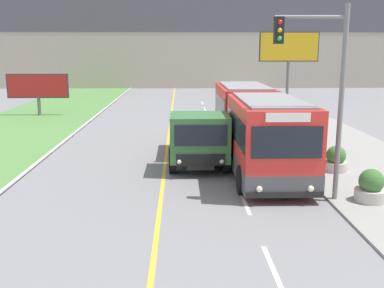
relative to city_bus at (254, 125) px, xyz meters
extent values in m
cube|color=silver|center=(-1.21, -10.30, -1.58)|extent=(0.12, 2.40, 0.01)
cube|color=silver|center=(-1.21, -5.70, -1.58)|extent=(0.12, 2.40, 0.01)
cube|color=silver|center=(-1.21, -1.10, -1.58)|extent=(0.12, 2.40, 0.01)
cube|color=silver|center=(-1.21, 3.50, -1.58)|extent=(0.12, 2.40, 0.01)
cube|color=silver|center=(-1.21, 8.10, -1.58)|extent=(0.12, 2.40, 0.01)
cube|color=silver|center=(-1.21, 12.70, -1.58)|extent=(0.12, 2.40, 0.01)
cube|color=silver|center=(-1.21, 17.30, -1.58)|extent=(0.12, 2.40, 0.01)
cube|color=silver|center=(-1.21, 21.90, -1.58)|extent=(0.12, 2.40, 0.01)
cube|color=#A89E8E|center=(-3.96, 41.98, 8.40)|extent=(80.00, 8.00, 19.97)
cube|color=#4C4C56|center=(-3.96, 37.96, 8.90)|extent=(80.00, 0.04, 6.99)
cube|color=red|center=(0.00, -3.27, 0.07)|extent=(2.52, 5.67, 2.76)
cube|color=#4C4C51|center=(0.00, -3.27, -0.96)|extent=(2.54, 5.69, 0.70)
cube|color=black|center=(0.00, -3.27, 0.49)|extent=(2.54, 5.22, 0.97)
cube|color=gray|center=(0.00, -3.27, 1.49)|extent=(2.14, 5.10, 0.08)
cube|color=red|center=(0.00, 3.30, 0.07)|extent=(2.52, 5.67, 2.76)
cube|color=#4C4C51|center=(0.00, 3.30, -0.96)|extent=(2.54, 5.69, 0.70)
cube|color=black|center=(0.00, 3.30, 0.49)|extent=(2.54, 5.22, 0.97)
cube|color=gray|center=(0.00, 3.30, 1.49)|extent=(2.14, 5.10, 0.08)
cube|color=#474747|center=(0.00, 0.02, 0.07)|extent=(2.32, 0.90, 2.54)
cube|color=black|center=(0.00, -6.12, 0.49)|extent=(2.21, 0.04, 1.01)
cube|color=black|center=(0.00, -6.13, -1.21)|extent=(2.47, 0.06, 0.20)
sphere|color=#F4EAB2|center=(-0.82, -6.14, -1.01)|extent=(0.20, 0.20, 0.20)
sphere|color=#F4EAB2|center=(0.82, -6.14, -1.01)|extent=(0.20, 0.20, 0.20)
cube|color=white|center=(0.00, -6.12, 1.27)|extent=(1.38, 0.04, 0.28)
cylinder|color=black|center=(-1.20, -4.86, -1.08)|extent=(0.28, 1.00, 1.00)
cylinder|color=black|center=(1.20, -4.86, -1.08)|extent=(0.28, 1.00, 1.00)
cylinder|color=black|center=(-1.20, -1.45, -1.08)|extent=(0.28, 1.00, 1.00)
cylinder|color=black|center=(1.20, -1.45, -1.08)|extent=(0.28, 1.00, 1.00)
cylinder|color=black|center=(-1.20, 3.87, -1.08)|extent=(0.28, 1.00, 1.00)
cylinder|color=black|center=(1.20, 3.87, -1.08)|extent=(0.28, 1.00, 1.00)
cube|color=black|center=(-2.53, 0.09, -1.14)|extent=(1.05, 6.19, 0.20)
cube|color=#38753D|center=(-2.53, -1.88, -0.14)|extent=(2.33, 2.27, 1.79)
cube|color=black|center=(-2.53, -3.03, 0.13)|extent=(1.98, 0.04, 0.81)
cube|color=black|center=(-2.53, -3.04, -0.82)|extent=(1.87, 0.06, 0.44)
sphere|color=silver|center=(-3.35, -3.05, -0.89)|extent=(0.18, 0.18, 0.18)
sphere|color=silver|center=(-1.71, -3.05, -0.89)|extent=(0.18, 0.18, 0.18)
cube|color=orange|center=(-2.53, 1.34, -0.98)|extent=(2.22, 3.68, 0.12)
cube|color=orange|center=(-3.58, 1.34, -0.45)|extent=(0.12, 3.68, 1.17)
cube|color=orange|center=(-1.48, 1.34, -0.45)|extent=(0.12, 3.68, 1.17)
cube|color=orange|center=(-2.53, -0.44, -0.45)|extent=(2.22, 0.12, 1.17)
cube|color=orange|center=(-2.53, 3.12, -0.45)|extent=(2.22, 0.12, 1.17)
cube|color=orange|center=(-2.53, -0.44, 0.25)|extent=(2.22, 0.12, 0.24)
cylinder|color=black|center=(-3.60, -2.11, -1.06)|extent=(0.30, 1.04, 1.04)
cylinder|color=black|center=(-1.46, -2.11, -1.06)|extent=(0.30, 1.04, 1.04)
cylinder|color=black|center=(-3.60, 1.53, -1.06)|extent=(0.30, 1.04, 1.04)
cylinder|color=black|center=(-1.46, 1.53, -1.06)|extent=(0.30, 1.04, 1.04)
cylinder|color=slate|center=(1.76, -5.68, 1.55)|extent=(0.16, 0.16, 6.25)
cylinder|color=slate|center=(0.66, -5.68, 4.27)|extent=(2.20, 0.10, 0.10)
cube|color=black|center=(-0.30, -5.68, 3.87)|extent=(0.28, 0.24, 0.80)
sphere|color=red|center=(-0.30, -5.81, 4.11)|extent=(0.14, 0.14, 0.14)
sphere|color=orange|center=(-0.30, -5.81, 3.87)|extent=(0.14, 0.14, 0.14)
sphere|color=green|center=(-0.30, -5.81, 3.63)|extent=(0.14, 0.14, 0.14)
cylinder|color=#59595B|center=(5.50, 17.05, 0.42)|extent=(0.24, 0.24, 4.00)
cube|color=#333333|center=(5.50, 17.05, 3.51)|extent=(4.80, 0.20, 2.35)
cube|color=gold|center=(5.50, 16.94, 3.51)|extent=(4.64, 0.02, 2.19)
cylinder|color=#59595B|center=(-13.87, 14.20, -0.88)|extent=(0.24, 0.24, 1.41)
cube|color=#333333|center=(-13.87, 14.20, 0.64)|extent=(4.53, 0.20, 1.79)
cube|color=#AD1E1E|center=(-13.87, 14.09, 0.64)|extent=(4.37, 0.02, 1.63)
cylinder|color=#B7B2A8|center=(2.83, -5.94, -1.31)|extent=(1.00, 1.00, 0.39)
sphere|color=#3D6B33|center=(2.83, -5.94, -0.84)|extent=(0.80, 0.80, 0.80)
cylinder|color=#B7B2A8|center=(2.96, -2.26, -1.32)|extent=(0.98, 0.98, 0.37)
sphere|color=#3D6B33|center=(2.96, -2.26, -0.86)|extent=(0.78, 0.78, 0.78)
camera|label=1|loc=(-3.31, -19.62, 3.31)|focal=42.00mm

